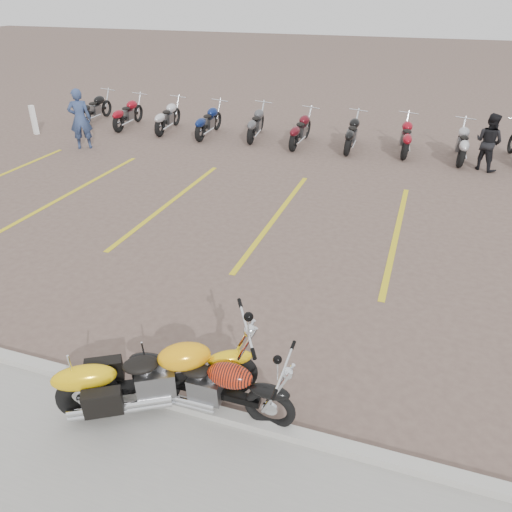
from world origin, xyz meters
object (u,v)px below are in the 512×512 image
Objects in this scene: yellow_cruiser at (155,377)px; person_a at (80,119)px; person_b at (489,142)px; bollard at (34,120)px; flame_cruiser at (207,385)px.

yellow_cruiser is 1.16× the size of person_a.
bollard is (-14.80, -1.07, -0.30)m from person_b.
flame_cruiser is (0.63, 0.15, -0.06)m from yellow_cruiser.
flame_cruiser is 12.45m from person_a.
person_a is at bearing 43.82° from person_b.
bollard is at bearing 137.10° from flame_cruiser.
person_a is 12.30m from person_b.
person_a is 2.83m from bollard.
person_a is 1.17× the size of person_b.
person_b is at bearing 157.50° from person_a.
flame_cruiser is at bearing 101.15° from person_a.
person_b is 1.60× the size of bollard.
flame_cruiser is at bearing -42.06° from bollard.
person_a reaches higher than person_b.
flame_cruiser is 14.95m from bollard.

